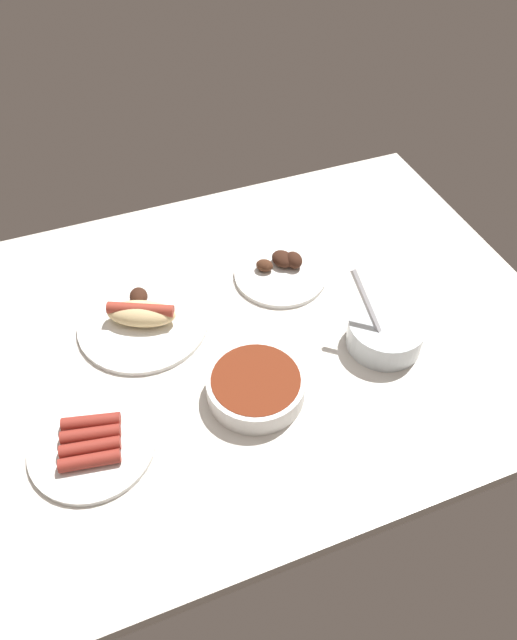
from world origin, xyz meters
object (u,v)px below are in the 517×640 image
Objects in this scene: plate_grilled_meat at (281,271)px; plate_sausages at (92,444)px; bowl_coleslaw at (385,332)px; bowl_chili at (256,386)px; plate_hotdog_assembled at (142,318)px.

plate_grilled_meat is 53.24cm from plate_sausages.
bowl_coleslaw reaches higher than plate_sausages.
bowl_coleslaw is 27.34cm from plate_grilled_meat.
bowl_coleslaw reaches higher than bowl_chili.
bowl_coleslaw is at bearing 113.40° from plate_grilled_meat.
bowl_coleslaw is at bearing -175.00° from bowl_chili.
plate_grilled_meat is (10.82, -25.01, -2.15)cm from bowl_coleslaw.
bowl_chili reaches higher than plate_grilled_meat.
bowl_chili is 0.83× the size of plate_sausages.
plate_grilled_meat is at bearing -173.55° from plate_hotdog_assembled.
plate_grilled_meat is at bearing -120.76° from bowl_chili.
plate_hotdog_assembled is at bearing -120.85° from plate_sausages.
plate_sausages is at bearing 31.36° from plate_grilled_meat.
bowl_chili is (-14.71, 23.88, 0.82)cm from plate_hotdog_assembled.
plate_grilled_meat is at bearing -66.60° from bowl_coleslaw.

